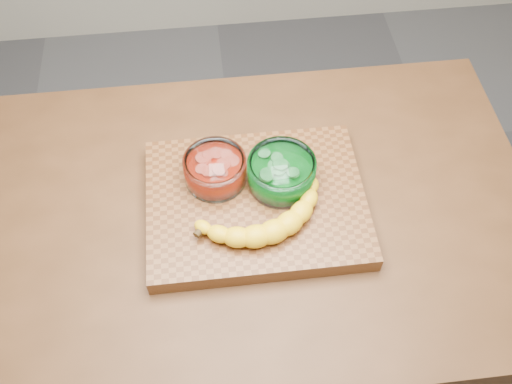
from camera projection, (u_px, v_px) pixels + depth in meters
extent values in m
plane|color=#58585D|center=(256.00, 355.00, 1.94)|extent=(3.50, 3.50, 0.00)
cube|color=#4F2E17|center=(256.00, 299.00, 1.57)|extent=(1.20, 0.80, 0.90)
cube|color=brown|center=(256.00, 203.00, 1.19)|extent=(0.45, 0.35, 0.04)
cylinder|color=white|center=(215.00, 170.00, 1.17)|extent=(0.13, 0.13, 0.06)
cylinder|color=red|center=(215.00, 172.00, 1.18)|extent=(0.11, 0.11, 0.03)
cylinder|color=#FF6750|center=(215.00, 164.00, 1.16)|extent=(0.10, 0.10, 0.02)
cylinder|color=white|center=(281.00, 172.00, 1.17)|extent=(0.14, 0.14, 0.07)
cylinder|color=#0A7D1D|center=(281.00, 175.00, 1.17)|extent=(0.12, 0.12, 0.04)
cylinder|color=#5BC161|center=(282.00, 167.00, 1.15)|extent=(0.11, 0.11, 0.02)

